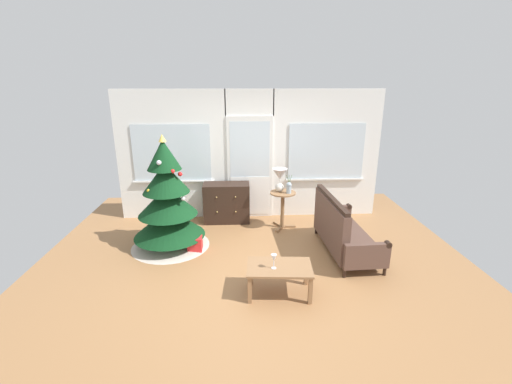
{
  "coord_description": "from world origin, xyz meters",
  "views": [
    {
      "loc": [
        -0.21,
        -4.69,
        2.68
      ],
      "look_at": [
        0.05,
        0.55,
        1.0
      ],
      "focal_mm": 24.32,
      "sensor_mm": 36.0,
      "label": 1
    }
  ],
  "objects_px": {
    "table_lamp": "(280,177)",
    "christmas_tree": "(168,206)",
    "settee_sofa": "(341,231)",
    "dresser_cabinet": "(227,203)",
    "flower_vase": "(289,187)",
    "gift_box": "(195,244)",
    "coffee_table": "(279,270)",
    "wine_glass": "(274,258)",
    "side_table": "(283,203)"
  },
  "relations": [
    {
      "from": "dresser_cabinet",
      "to": "table_lamp",
      "type": "distance_m",
      "value": 1.22
    },
    {
      "from": "settee_sofa",
      "to": "wine_glass",
      "type": "relative_size",
      "value": 8.58
    },
    {
      "from": "dresser_cabinet",
      "to": "wine_glass",
      "type": "bearing_deg",
      "value": -75.12
    },
    {
      "from": "gift_box",
      "to": "christmas_tree",
      "type": "bearing_deg",
      "value": 156.32
    },
    {
      "from": "dresser_cabinet",
      "to": "side_table",
      "type": "xyz_separation_m",
      "value": [
        1.07,
        -0.38,
        0.12
      ]
    },
    {
      "from": "dresser_cabinet",
      "to": "flower_vase",
      "type": "xyz_separation_m",
      "value": [
        1.17,
        -0.44,
        0.44
      ]
    },
    {
      "from": "settee_sofa",
      "to": "gift_box",
      "type": "xyz_separation_m",
      "value": [
        -2.38,
        0.17,
        -0.26
      ]
    },
    {
      "from": "settee_sofa",
      "to": "side_table",
      "type": "relative_size",
      "value": 2.34
    },
    {
      "from": "settee_sofa",
      "to": "wine_glass",
      "type": "xyz_separation_m",
      "value": [
        -1.21,
        -1.15,
        0.16
      ]
    },
    {
      "from": "settee_sofa",
      "to": "side_table",
      "type": "height_order",
      "value": "settee_sofa"
    },
    {
      "from": "coffee_table",
      "to": "wine_glass",
      "type": "xyz_separation_m",
      "value": [
        -0.08,
        -0.04,
        0.2
      ]
    },
    {
      "from": "christmas_tree",
      "to": "settee_sofa",
      "type": "relative_size",
      "value": 1.14
    },
    {
      "from": "coffee_table",
      "to": "wine_glass",
      "type": "distance_m",
      "value": 0.22
    },
    {
      "from": "christmas_tree",
      "to": "dresser_cabinet",
      "type": "height_order",
      "value": "christmas_tree"
    },
    {
      "from": "christmas_tree",
      "to": "flower_vase",
      "type": "relative_size",
      "value": 5.44
    },
    {
      "from": "wine_glass",
      "to": "gift_box",
      "type": "relative_size",
      "value": 0.84
    },
    {
      "from": "dresser_cabinet",
      "to": "side_table",
      "type": "relative_size",
      "value": 1.26
    },
    {
      "from": "flower_vase",
      "to": "wine_glass",
      "type": "height_order",
      "value": "flower_vase"
    },
    {
      "from": "side_table",
      "to": "christmas_tree",
      "type": "bearing_deg",
      "value": -161.37
    },
    {
      "from": "settee_sofa",
      "to": "table_lamp",
      "type": "bearing_deg",
      "value": 129.4
    },
    {
      "from": "christmas_tree",
      "to": "dresser_cabinet",
      "type": "distance_m",
      "value": 1.44
    },
    {
      "from": "table_lamp",
      "to": "christmas_tree",
      "type": "bearing_deg",
      "value": -159.78
    },
    {
      "from": "settee_sofa",
      "to": "table_lamp",
      "type": "relative_size",
      "value": 3.8
    },
    {
      "from": "dresser_cabinet",
      "to": "gift_box",
      "type": "distance_m",
      "value": 1.37
    },
    {
      "from": "gift_box",
      "to": "dresser_cabinet",
      "type": "bearing_deg",
      "value": 68.58
    },
    {
      "from": "dresser_cabinet",
      "to": "coffee_table",
      "type": "distance_m",
      "value": 2.64
    },
    {
      "from": "christmas_tree",
      "to": "gift_box",
      "type": "height_order",
      "value": "christmas_tree"
    },
    {
      "from": "side_table",
      "to": "gift_box",
      "type": "xyz_separation_m",
      "value": [
        -1.55,
        -0.86,
        -0.39
      ]
    },
    {
      "from": "dresser_cabinet",
      "to": "table_lamp",
      "type": "relative_size",
      "value": 2.05
    },
    {
      "from": "table_lamp",
      "to": "coffee_table",
      "type": "xyz_separation_m",
      "value": [
        -0.24,
        -2.19,
        -0.66
      ]
    },
    {
      "from": "coffee_table",
      "to": "gift_box",
      "type": "height_order",
      "value": "coffee_table"
    },
    {
      "from": "side_table",
      "to": "flower_vase",
      "type": "xyz_separation_m",
      "value": [
        0.1,
        -0.06,
        0.33
      ]
    },
    {
      "from": "dresser_cabinet",
      "to": "flower_vase",
      "type": "bearing_deg",
      "value": -20.87
    },
    {
      "from": "side_table",
      "to": "table_lamp",
      "type": "bearing_deg",
      "value": 146.31
    },
    {
      "from": "table_lamp",
      "to": "flower_vase",
      "type": "relative_size",
      "value": 1.26
    },
    {
      "from": "flower_vase",
      "to": "gift_box",
      "type": "relative_size",
      "value": 1.51
    },
    {
      "from": "dresser_cabinet",
      "to": "settee_sofa",
      "type": "distance_m",
      "value": 2.37
    },
    {
      "from": "dresser_cabinet",
      "to": "wine_glass",
      "type": "relative_size",
      "value": 4.63
    },
    {
      "from": "christmas_tree",
      "to": "table_lamp",
      "type": "height_order",
      "value": "christmas_tree"
    },
    {
      "from": "dresser_cabinet",
      "to": "gift_box",
      "type": "xyz_separation_m",
      "value": [
        -0.49,
        -1.25,
        -0.27
      ]
    },
    {
      "from": "side_table",
      "to": "wine_glass",
      "type": "xyz_separation_m",
      "value": [
        -0.38,
        -2.19,
        0.03
      ]
    },
    {
      "from": "side_table",
      "to": "table_lamp",
      "type": "xyz_separation_m",
      "value": [
        -0.06,
        0.04,
        0.49
      ]
    },
    {
      "from": "side_table",
      "to": "table_lamp",
      "type": "distance_m",
      "value": 0.5
    },
    {
      "from": "coffee_table",
      "to": "side_table",
      "type": "bearing_deg",
      "value": 82.01
    },
    {
      "from": "table_lamp",
      "to": "wine_glass",
      "type": "bearing_deg",
      "value": -98.19
    },
    {
      "from": "christmas_tree",
      "to": "wine_glass",
      "type": "distance_m",
      "value": 2.22
    },
    {
      "from": "settee_sofa",
      "to": "gift_box",
      "type": "distance_m",
      "value": 2.4
    },
    {
      "from": "christmas_tree",
      "to": "gift_box",
      "type": "bearing_deg",
      "value": -23.68
    },
    {
      "from": "side_table",
      "to": "dresser_cabinet",
      "type": "bearing_deg",
      "value": 160.17
    },
    {
      "from": "side_table",
      "to": "coffee_table",
      "type": "height_order",
      "value": "side_table"
    }
  ]
}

